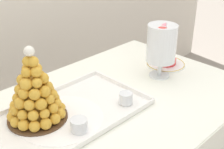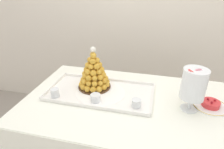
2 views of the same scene
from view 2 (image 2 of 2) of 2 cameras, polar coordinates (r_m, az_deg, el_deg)
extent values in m
cube|color=silver|center=(2.08, 10.18, 19.71)|extent=(4.80, 0.10, 2.50)
cylinder|color=brown|center=(1.85, -11.47, -10.40)|extent=(0.04, 0.04, 0.77)
cylinder|color=brown|center=(1.76, 24.25, -14.86)|extent=(0.04, 0.04, 0.77)
cube|color=brown|center=(1.24, 4.37, -8.01)|extent=(1.21, 0.74, 0.02)
cube|color=white|center=(1.23, 4.39, -7.57)|extent=(1.27, 0.80, 0.00)
cube|color=white|center=(1.66, 6.58, -5.16)|extent=(1.27, 0.01, 0.35)
cube|color=white|center=(1.55, -20.05, -9.41)|extent=(0.01, 0.80, 0.35)
cube|color=white|center=(1.30, -3.38, -5.30)|extent=(0.67, 0.35, 0.01)
cube|color=white|center=(1.16, -5.96, -9.19)|extent=(0.67, 0.01, 0.02)
cube|color=white|center=(1.44, -1.36, -1.35)|extent=(0.67, 0.01, 0.02)
cube|color=white|center=(1.42, -16.51, -2.96)|extent=(0.01, 0.35, 0.02)
cube|color=white|center=(1.25, 11.66, -6.68)|extent=(0.01, 0.35, 0.02)
cylinder|color=white|center=(1.30, -3.38, -5.15)|extent=(0.32, 0.32, 0.00)
cylinder|color=#4C331E|center=(1.36, -5.07, -3.41)|extent=(0.22, 0.22, 0.01)
cone|color=#B67D25|center=(1.30, -5.28, 1.28)|extent=(0.15, 0.15, 0.24)
sphere|color=gold|center=(1.33, -1.56, -2.95)|extent=(0.04, 0.04, 0.04)
sphere|color=gold|center=(1.36, -1.49, -2.15)|extent=(0.04, 0.04, 0.04)
sphere|color=gold|center=(1.39, -2.12, -1.49)|extent=(0.04, 0.04, 0.04)
sphere|color=gold|center=(1.41, -3.29, -1.02)|extent=(0.04, 0.04, 0.04)
sphere|color=gold|center=(1.42, -4.76, -0.90)|extent=(0.04, 0.04, 0.04)
sphere|color=gold|center=(1.42, -6.30, -1.03)|extent=(0.04, 0.04, 0.04)
sphere|color=gold|center=(1.40, -7.63, -1.46)|extent=(0.04, 0.04, 0.04)
sphere|color=gold|center=(1.38, -8.51, -2.16)|extent=(0.04, 0.04, 0.04)
sphere|color=gold|center=(1.34, -8.77, -2.85)|extent=(0.04, 0.04, 0.04)
sphere|color=gold|center=(1.31, -8.28, -3.67)|extent=(0.04, 0.04, 0.04)
sphere|color=gold|center=(1.29, -7.11, -4.18)|extent=(0.04, 0.04, 0.04)
sphere|color=gold|center=(1.27, -5.49, -4.33)|extent=(0.04, 0.04, 0.04)
sphere|color=gold|center=(1.28, -3.77, -4.28)|extent=(0.04, 0.04, 0.04)
sphere|color=gold|center=(1.30, -2.37, -3.70)|extent=(0.04, 0.04, 0.04)
sphere|color=gold|center=(1.33, -2.00, -1.08)|extent=(0.04, 0.04, 0.04)
sphere|color=gold|center=(1.37, -2.53, -0.38)|extent=(0.04, 0.04, 0.04)
sphere|color=gold|center=(1.39, -3.72, 0.08)|extent=(0.04, 0.04, 0.04)
sphere|color=gold|center=(1.40, -5.24, 0.19)|extent=(0.04, 0.04, 0.04)
sphere|color=gold|center=(1.39, -6.75, -0.16)|extent=(0.04, 0.04, 0.04)
sphere|color=gold|center=(1.37, -7.88, -0.63)|extent=(0.04, 0.04, 0.04)
sphere|color=gold|center=(1.33, -8.32, -1.44)|extent=(0.04, 0.04, 0.04)
sphere|color=gold|center=(1.30, -7.93, -2.09)|extent=(0.04, 0.04, 0.04)
sphere|color=gold|center=(1.28, -6.74, -2.66)|extent=(0.04, 0.04, 0.04)
sphere|color=gold|center=(1.27, -5.08, -2.72)|extent=(0.04, 0.04, 0.04)
sphere|color=gold|center=(1.28, -3.44, -2.55)|extent=(0.04, 0.04, 0.04)
sphere|color=gold|center=(1.30, -2.32, -1.81)|extent=(0.04, 0.04, 0.04)
sphere|color=gold|center=(1.34, -2.79, 0.52)|extent=(0.04, 0.04, 0.04)
sphere|color=gold|center=(1.36, -3.85, 1.11)|extent=(0.04, 0.04, 0.04)
sphere|color=gold|center=(1.37, -5.38, 1.18)|extent=(0.04, 0.04, 0.04)
sphere|color=gold|center=(1.36, -6.85, 0.88)|extent=(0.04, 0.04, 0.04)
sphere|color=gold|center=(1.33, -7.76, 0.24)|extent=(0.04, 0.04, 0.04)
sphere|color=gold|center=(1.30, -7.72, -0.43)|extent=(0.04, 0.04, 0.04)
sphere|color=gold|center=(1.27, -6.69, -1.05)|extent=(0.04, 0.04, 0.04)
sphere|color=gold|center=(1.26, -5.06, -1.10)|extent=(0.04, 0.04, 0.04)
sphere|color=gold|center=(1.28, -3.48, -0.87)|extent=(0.04, 0.04, 0.04)
sphere|color=gold|center=(1.30, -2.63, -0.10)|extent=(0.04, 0.04, 0.04)
sphere|color=gold|center=(1.33, -3.73, 1.98)|extent=(0.04, 0.04, 0.04)
sphere|color=gold|center=(1.35, -5.16, 2.21)|extent=(0.04, 0.04, 0.04)
sphere|color=gold|center=(1.34, -6.65, 2.01)|extent=(0.04, 0.04, 0.04)
sphere|color=gold|center=(1.31, -7.40, 1.43)|extent=(0.04, 0.04, 0.04)
sphere|color=gold|center=(1.27, -6.91, 0.77)|extent=(0.04, 0.04, 0.04)
sphere|color=gold|center=(1.26, -5.41, 0.41)|extent=(0.04, 0.04, 0.04)
sphere|color=gold|center=(1.27, -3.84, 0.73)|extent=(0.04, 0.04, 0.04)
sphere|color=gold|center=(1.30, -3.16, 1.46)|extent=(0.04, 0.04, 0.04)
sphere|color=gold|center=(1.32, -4.60, 3.29)|extent=(0.04, 0.04, 0.04)
sphere|color=gold|center=(1.32, -6.15, 3.25)|extent=(0.04, 0.04, 0.04)
sphere|color=gold|center=(1.29, -6.92, 2.63)|extent=(0.04, 0.04, 0.04)
sphere|color=gold|center=(1.26, -6.12, 2.25)|extent=(0.04, 0.04, 0.04)
sphere|color=gold|center=(1.26, -4.50, 2.34)|extent=(0.04, 0.04, 0.04)
sphere|color=gold|center=(1.29, -3.76, 2.77)|extent=(0.04, 0.04, 0.04)
sphere|color=gold|center=(1.30, -5.26, 4.58)|extent=(0.04, 0.04, 0.04)
sphere|color=gold|center=(1.28, -6.43, 4.26)|extent=(0.04, 0.04, 0.04)
sphere|color=gold|center=(1.25, -5.56, 3.82)|extent=(0.04, 0.04, 0.04)
sphere|color=gold|center=(1.27, -4.39, 4.10)|extent=(0.04, 0.04, 0.04)
sphere|color=gold|center=(1.27, -5.56, 5.69)|extent=(0.04, 0.04, 0.04)
sphere|color=gold|center=(1.25, -5.38, 5.44)|extent=(0.04, 0.04, 0.04)
sphere|color=white|center=(1.25, -5.55, 7.22)|extent=(0.04, 0.04, 0.04)
cylinder|color=silver|center=(1.29, -16.18, -5.12)|extent=(0.05, 0.05, 0.05)
cylinder|color=#F4EAC6|center=(1.29, -16.10, -5.70)|extent=(0.05, 0.05, 0.02)
cylinder|color=white|center=(1.28, -16.20, -4.95)|extent=(0.05, 0.05, 0.02)
sphere|color=brown|center=(1.28, -15.95, -4.53)|extent=(0.01, 0.01, 0.01)
cylinder|color=silver|center=(1.20, -4.82, -6.77)|extent=(0.06, 0.06, 0.05)
cylinder|color=brown|center=(1.21, -4.79, -7.29)|extent=(0.06, 0.06, 0.02)
cylinder|color=#8C603D|center=(1.20, -4.82, -6.62)|extent=(0.06, 0.06, 0.01)
sphere|color=brown|center=(1.20, -4.72, -6.07)|extent=(0.02, 0.02, 0.02)
cylinder|color=silver|center=(1.16, 7.03, -8.18)|extent=(0.05, 0.05, 0.05)
cylinder|color=gold|center=(1.17, 7.00, -8.71)|extent=(0.05, 0.05, 0.02)
cylinder|color=#EAC166|center=(1.16, 7.04, -8.03)|extent=(0.05, 0.05, 0.01)
sphere|color=brown|center=(1.16, 6.76, -7.44)|extent=(0.02, 0.02, 0.02)
cylinder|color=white|center=(1.24, 21.35, -9.20)|extent=(0.10, 0.10, 0.01)
cylinder|color=white|center=(1.21, 21.65, -7.67)|extent=(0.02, 0.02, 0.07)
cylinder|color=white|center=(1.15, 22.65, -2.60)|extent=(0.14, 0.14, 0.17)
cylinder|color=pink|center=(1.19, 23.16, -5.66)|extent=(0.05, 0.05, 0.05)
cylinder|color=#9ED860|center=(1.22, 22.10, -4.73)|extent=(0.06, 0.05, 0.04)
cylinder|color=#9ED860|center=(1.18, 21.12, -5.45)|extent=(0.07, 0.05, 0.07)
cylinder|color=#72B2E0|center=(1.18, 22.28, -5.86)|extent=(0.06, 0.05, 0.06)
cylinder|color=#E54C47|center=(1.20, 22.96, -4.16)|extent=(0.05, 0.05, 0.04)
cylinder|color=#E54C47|center=(1.19, 21.36, -3.96)|extent=(0.05, 0.05, 0.05)
cylinder|color=#D199D8|center=(1.16, 20.67, -4.77)|extent=(0.06, 0.05, 0.06)
cylinder|color=#72B2E0|center=(1.17, 23.25, -5.04)|extent=(0.05, 0.05, 0.05)
cylinder|color=#D199D8|center=(1.19, 22.64, -3.04)|extent=(0.07, 0.05, 0.07)
cylinder|color=brown|center=(1.17, 21.75, -3.36)|extent=(0.06, 0.05, 0.05)
cylinder|color=#72B2E0|center=(1.14, 22.11, -4.29)|extent=(0.07, 0.05, 0.06)
cylinder|color=#D199D8|center=(1.16, 23.36, -3.91)|extent=(0.06, 0.06, 0.06)
cylinder|color=#9ED860|center=(1.17, 22.19, -2.22)|extent=(0.05, 0.05, 0.03)
cylinder|color=#F9A54C|center=(1.15, 21.14, -2.46)|extent=(0.05, 0.05, 0.05)
cylinder|color=#72B2E0|center=(1.13, 23.45, -3.30)|extent=(0.06, 0.05, 0.06)
cylinder|color=pink|center=(1.16, 23.32, -2.63)|extent=(0.06, 0.05, 0.06)
cylinder|color=#D199D8|center=(1.15, 21.13, -1.04)|extent=(0.06, 0.04, 0.06)
cylinder|color=#9ED860|center=(1.12, 22.31, -2.06)|extent=(0.05, 0.05, 0.04)
cylinder|color=brown|center=(1.14, 24.01, -1.96)|extent=(0.05, 0.05, 0.04)
cylinder|color=#72B2E0|center=(1.16, 23.72, -1.31)|extent=(0.05, 0.05, 0.03)
cylinder|color=brown|center=(1.13, 21.49, -0.40)|extent=(0.06, 0.04, 0.06)
cylinder|color=#72B2E0|center=(1.12, 23.25, -1.01)|extent=(0.06, 0.05, 0.05)
cylinder|color=#D199D8|center=(1.15, 23.65, -0.45)|extent=(0.05, 0.05, 0.04)
cylinder|color=#E54C47|center=(1.11, 21.96, 0.28)|extent=(0.06, 0.05, 0.06)
cylinder|color=pink|center=(1.12, 23.76, 0.25)|extent=(0.07, 0.05, 0.07)
cylinder|color=#F9A54C|center=(1.14, 23.29, 0.86)|extent=(0.05, 0.05, 0.03)
cylinder|color=white|center=(1.31, 26.53, -8.19)|extent=(0.20, 0.20, 0.01)
torus|color=gold|center=(1.31, 26.56, -8.08)|extent=(0.19, 0.19, 0.00)
cylinder|color=red|center=(1.30, 26.69, -7.52)|extent=(0.10, 0.10, 0.03)
sphere|color=#A51923|center=(1.30, 27.62, -6.62)|extent=(0.01, 0.01, 0.01)
sphere|color=#A51923|center=(1.30, 26.07, -6.39)|extent=(0.01, 0.01, 0.01)
sphere|color=#A51923|center=(1.27, 26.93, -7.22)|extent=(0.01, 0.01, 0.01)
cylinder|color=silver|center=(1.39, -4.34, -3.07)|extent=(0.06, 0.06, 0.00)
cylinder|color=silver|center=(1.37, -4.41, -1.19)|extent=(0.01, 0.01, 0.10)
sphere|color=silver|center=(1.33, -4.54, 2.10)|extent=(0.08, 0.08, 0.08)
cylinder|color=maroon|center=(1.34, -4.52, 1.59)|extent=(0.06, 0.06, 0.04)
camera|label=1|loc=(0.91, -62.74, 12.24)|focal=49.74mm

